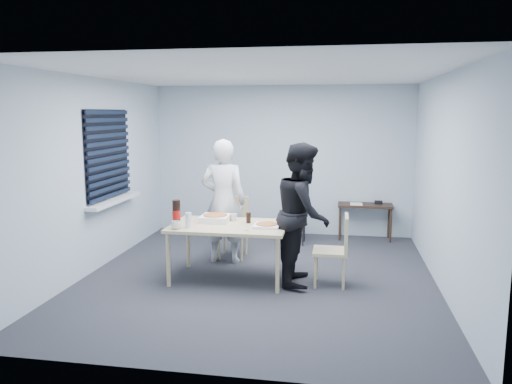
% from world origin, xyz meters
% --- Properties ---
extents(room, '(5.00, 5.00, 5.00)m').
position_xyz_m(room, '(-2.20, 0.40, 1.44)').
color(room, '#28282E').
rests_on(room, ground).
extents(dining_table, '(1.48, 0.94, 0.72)m').
position_xyz_m(dining_table, '(-0.36, -0.12, 0.66)').
color(dining_table, '#CAB68D').
rests_on(dining_table, ground).
extents(chair_far, '(0.42, 0.42, 0.89)m').
position_xyz_m(chair_far, '(-0.53, 0.94, 0.51)').
color(chair_far, '#CAB68D').
rests_on(chair_far, ground).
extents(chair_right, '(0.42, 0.42, 0.89)m').
position_xyz_m(chair_right, '(1.01, -0.13, 0.51)').
color(chair_right, '#CAB68D').
rests_on(chair_right, ground).
extents(person_white, '(0.65, 0.42, 1.77)m').
position_xyz_m(person_white, '(-0.61, 0.61, 0.89)').
color(person_white, silver).
rests_on(person_white, ground).
extents(person_black, '(0.47, 0.86, 1.77)m').
position_xyz_m(person_black, '(0.57, -0.08, 0.89)').
color(person_black, black).
rests_on(person_black, ground).
extents(side_table, '(0.91, 0.40, 0.61)m').
position_xyz_m(side_table, '(1.45, 2.28, 0.53)').
color(side_table, '#38251B').
rests_on(side_table, ground).
extents(stool, '(0.39, 0.39, 0.54)m').
position_xyz_m(stool, '(0.30, 1.80, 0.43)').
color(stool, black).
rests_on(stool, ground).
extents(backpack, '(0.28, 0.20, 0.39)m').
position_xyz_m(backpack, '(0.30, 1.78, 0.73)').
color(backpack, slate).
rests_on(backpack, stool).
extents(pizza_box_a, '(0.37, 0.37, 0.09)m').
position_xyz_m(pizza_box_a, '(-0.58, 0.04, 0.76)').
color(pizza_box_a, white).
rests_on(pizza_box_a, dining_table).
extents(pizza_box_b, '(0.31, 0.31, 0.04)m').
position_xyz_m(pizza_box_b, '(0.13, -0.18, 0.74)').
color(pizza_box_b, white).
rests_on(pizza_box_b, dining_table).
extents(mug_a, '(0.17, 0.17, 0.10)m').
position_xyz_m(mug_a, '(-0.95, -0.47, 0.77)').
color(mug_a, silver).
rests_on(mug_a, dining_table).
extents(mug_b, '(0.10, 0.10, 0.09)m').
position_xyz_m(mug_b, '(-0.36, 0.12, 0.76)').
color(mug_b, silver).
rests_on(mug_b, dining_table).
extents(cola_glass, '(0.08, 0.08, 0.14)m').
position_xyz_m(cola_glass, '(-0.14, 0.01, 0.79)').
color(cola_glass, black).
rests_on(cola_glass, dining_table).
extents(soda_bottle, '(0.10, 0.10, 0.33)m').
position_xyz_m(soda_bottle, '(-1.00, -0.29, 0.88)').
color(soda_bottle, black).
rests_on(soda_bottle, dining_table).
extents(plastic_cups, '(0.09, 0.09, 0.19)m').
position_xyz_m(plastic_cups, '(-0.82, -0.37, 0.81)').
color(plastic_cups, silver).
rests_on(plastic_cups, dining_table).
extents(rubber_band, '(0.06, 0.06, 0.00)m').
position_xyz_m(rubber_band, '(-0.08, -0.41, 0.72)').
color(rubber_band, red).
rests_on(rubber_band, dining_table).
extents(papers, '(0.22, 0.29, 0.00)m').
position_xyz_m(papers, '(1.30, 2.26, 0.61)').
color(papers, white).
rests_on(papers, side_table).
extents(black_box, '(0.14, 0.12, 0.05)m').
position_xyz_m(black_box, '(1.67, 2.33, 0.63)').
color(black_box, black).
rests_on(black_box, side_table).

